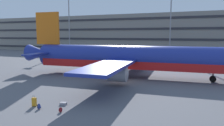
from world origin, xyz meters
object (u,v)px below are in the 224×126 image
suitcase_purple (63,104)px  backpack_scuffed (61,110)px  backpack_upright (39,107)px  airliner (129,58)px  suitcase_teal (34,102)px

suitcase_purple → backpack_scuffed: size_ratio=1.45×
backpack_scuffed → backpack_upright: backpack_upright is taller
airliner → backpack_scuffed: airliner is taller
backpack_scuffed → suitcase_teal: bearing=173.5°
backpack_upright → suitcase_purple: bearing=55.0°
airliner → backpack_scuffed: size_ratio=76.75×
airliner → backpack_upright: 17.87m
airliner → backpack_scuffed: (-0.50, -17.39, -2.77)m
suitcase_purple → backpack_upright: 2.28m
suitcase_purple → airliner: bearing=84.6°
suitcase_teal → backpack_upright: bearing=-24.2°
suitcase_purple → backpack_scuffed: bearing=-61.5°
airliner → suitcase_purple: (-1.48, -15.58, -2.86)m
airliner → backpack_upright: bearing=-99.1°
backpack_upright → airliner: bearing=80.9°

